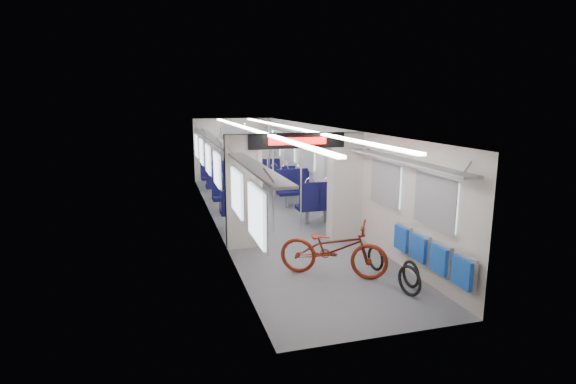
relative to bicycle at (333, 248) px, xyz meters
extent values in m
plane|color=#515456|center=(-0.08, 3.92, -0.48)|extent=(12.00, 12.00, 0.00)
cube|color=beige|center=(-1.53, 3.92, 0.67)|extent=(0.02, 12.00, 2.30)
cube|color=beige|center=(1.37, 3.92, 0.67)|extent=(0.02, 12.00, 2.30)
cube|color=beige|center=(-0.08, 9.92, 0.67)|extent=(2.90, 0.02, 2.30)
cube|color=beige|center=(-0.08, -2.08, 0.67)|extent=(2.90, 0.02, 2.30)
cube|color=silver|center=(-0.08, 3.92, 1.82)|extent=(2.90, 12.00, 0.02)
cube|color=white|center=(-0.63, 3.92, 1.79)|extent=(0.12, 11.40, 0.04)
cube|color=white|center=(0.47, 3.92, 1.79)|extent=(0.12, 11.40, 0.04)
cube|color=beige|center=(-1.21, 1.92, 0.52)|extent=(0.65, 0.18, 2.00)
cube|color=beige|center=(1.04, 1.92, 0.52)|extent=(0.65, 0.18, 2.00)
cube|color=beige|center=(-0.08, 1.92, 1.67)|extent=(2.90, 0.18, 0.30)
cylinder|color=beige|center=(-0.88, 1.92, 0.52)|extent=(0.20, 0.20, 2.00)
cylinder|color=beige|center=(0.72, 1.92, 0.52)|extent=(0.20, 0.20, 2.00)
cube|color=black|center=(-0.08, 1.81, 1.67)|extent=(2.00, 0.03, 0.30)
cube|color=#FF0C07|center=(-0.08, 1.79, 1.67)|extent=(1.20, 0.02, 0.14)
cube|color=silver|center=(-1.50, -0.88, 0.92)|extent=(0.04, 1.00, 0.75)
cube|color=silver|center=(1.34, -0.88, 0.92)|extent=(0.04, 1.00, 0.75)
cube|color=silver|center=(-1.50, 0.72, 0.92)|extent=(0.04, 1.00, 0.75)
cube|color=silver|center=(1.34, 0.72, 0.92)|extent=(0.04, 1.00, 0.75)
cube|color=silver|center=(-1.50, 3.42, 0.92)|extent=(0.04, 1.00, 0.75)
cube|color=silver|center=(1.34, 3.42, 0.92)|extent=(0.04, 1.00, 0.75)
cube|color=silver|center=(-1.50, 5.32, 0.92)|extent=(0.04, 1.00, 0.75)
cube|color=silver|center=(1.34, 5.32, 0.92)|extent=(0.04, 1.00, 0.75)
cube|color=silver|center=(-1.50, 7.22, 0.92)|extent=(0.04, 1.00, 0.75)
cube|color=silver|center=(1.34, 7.22, 0.92)|extent=(0.04, 1.00, 0.75)
cube|color=silver|center=(-1.50, 9.02, 0.92)|extent=(0.04, 1.00, 0.75)
cube|color=silver|center=(1.34, 9.02, 0.92)|extent=(0.04, 1.00, 0.75)
cube|color=gray|center=(-1.35, -0.08, 1.47)|extent=(0.30, 3.60, 0.04)
cube|color=gray|center=(1.19, -0.08, 1.47)|extent=(0.30, 3.60, 0.04)
cube|color=gray|center=(-1.35, 5.92, 1.47)|extent=(0.30, 7.60, 0.04)
cube|color=gray|center=(1.19, 5.92, 1.47)|extent=(0.30, 7.60, 0.04)
cube|color=gray|center=(-0.08, 9.86, 0.52)|extent=(0.90, 0.05, 2.00)
imported|color=maroon|center=(0.00, 0.00, 0.00)|extent=(1.91, 1.50, 0.97)
cube|color=gray|center=(1.30, -1.73, 0.10)|extent=(0.06, 0.44, 0.49)
cube|color=#11409F|center=(1.24, -1.73, 0.10)|extent=(0.06, 0.40, 0.42)
cube|color=gray|center=(1.30, -1.18, 0.10)|extent=(0.06, 0.44, 0.49)
cube|color=#11409F|center=(1.24, -1.18, 0.10)|extent=(0.06, 0.40, 0.42)
cube|color=gray|center=(1.30, -0.63, 0.10)|extent=(0.06, 0.44, 0.49)
cube|color=#11409F|center=(1.24, -0.63, 0.10)|extent=(0.06, 0.40, 0.42)
cube|color=gray|center=(1.30, -0.08, 0.10)|extent=(0.06, 0.44, 0.49)
cube|color=#11409F|center=(1.24, -0.08, 0.10)|extent=(0.06, 0.40, 0.42)
torus|color=black|center=(0.82, -1.08, -0.27)|extent=(0.16, 0.49, 0.49)
torus|color=black|center=(1.02, -0.80, -0.29)|extent=(0.08, 0.45, 0.44)
torus|color=black|center=(0.81, 0.02, -0.29)|extent=(0.11, 0.45, 0.45)
cube|color=#0C0C35|center=(-0.78, 3.33, -0.08)|extent=(0.41, 0.38, 0.10)
cylinder|color=gray|center=(-0.78, 3.33, -0.31)|extent=(0.10, 0.10, 0.35)
cube|color=#0C0C35|center=(-0.78, 3.18, 0.22)|extent=(0.41, 0.07, 0.50)
torus|color=silver|center=(-0.78, 3.18, 0.47)|extent=(0.21, 0.03, 0.21)
cube|color=#0C0C35|center=(-0.78, 4.89, -0.08)|extent=(0.41, 0.38, 0.10)
cylinder|color=gray|center=(-0.78, 4.89, -0.31)|extent=(0.10, 0.10, 0.35)
cube|color=#0C0C35|center=(-0.78, 5.05, 0.22)|extent=(0.41, 0.07, 0.50)
torus|color=silver|center=(-0.78, 5.05, 0.47)|extent=(0.21, 0.03, 0.21)
cube|color=#0C0C35|center=(-1.25, 3.33, -0.08)|extent=(0.41, 0.38, 0.10)
cylinder|color=gray|center=(-1.25, 3.33, -0.31)|extent=(0.10, 0.10, 0.35)
cube|color=#0C0C35|center=(-1.25, 3.18, 0.22)|extent=(0.41, 0.07, 0.50)
torus|color=silver|center=(-1.25, 3.18, 0.47)|extent=(0.21, 0.03, 0.21)
cube|color=#0C0C35|center=(-1.25, 4.89, -0.08)|extent=(0.41, 0.38, 0.10)
cylinder|color=gray|center=(-1.25, 4.89, -0.31)|extent=(0.10, 0.10, 0.35)
cube|color=#0C0C35|center=(-1.25, 5.05, 0.22)|extent=(0.41, 0.07, 0.50)
torus|color=silver|center=(-1.25, 5.05, 0.47)|extent=(0.21, 0.03, 0.21)
cube|color=#0C0C35|center=(0.62, 3.26, -0.08)|extent=(0.49, 0.46, 0.10)
cylinder|color=gray|center=(0.62, 3.26, -0.31)|extent=(0.10, 0.10, 0.35)
cube|color=#0C0C35|center=(0.62, 3.07, 0.26)|extent=(0.49, 0.09, 0.60)
torus|color=silver|center=(0.62, 3.07, 0.56)|extent=(0.24, 0.03, 0.24)
cube|color=#0C0C35|center=(0.62, 5.10, -0.08)|extent=(0.49, 0.46, 0.10)
cylinder|color=gray|center=(0.62, 5.10, -0.31)|extent=(0.10, 0.10, 0.35)
cube|color=#0C0C35|center=(0.62, 5.28, 0.26)|extent=(0.49, 0.09, 0.60)
torus|color=silver|center=(0.62, 5.28, 0.56)|extent=(0.24, 0.03, 0.24)
cube|color=#0C0C35|center=(1.09, 3.26, -0.08)|extent=(0.49, 0.46, 0.10)
cylinder|color=gray|center=(1.09, 3.26, -0.31)|extent=(0.10, 0.10, 0.35)
cube|color=#0C0C35|center=(1.09, 3.07, 0.26)|extent=(0.49, 0.09, 0.60)
torus|color=silver|center=(1.09, 3.07, 0.56)|extent=(0.24, 0.03, 0.24)
cube|color=#0C0C35|center=(1.09, 5.10, -0.08)|extent=(0.49, 0.46, 0.10)
cylinder|color=gray|center=(1.09, 5.10, -0.31)|extent=(0.10, 0.10, 0.35)
cube|color=#0C0C35|center=(1.09, 5.28, 0.26)|extent=(0.49, 0.09, 0.60)
torus|color=silver|center=(1.09, 5.28, 0.56)|extent=(0.24, 0.03, 0.24)
cube|color=#0C0C35|center=(-0.78, 6.64, -0.08)|extent=(0.41, 0.38, 0.10)
cylinder|color=gray|center=(-0.78, 6.64, -0.31)|extent=(0.10, 0.10, 0.35)
cube|color=#0C0C35|center=(-0.78, 6.48, 0.21)|extent=(0.41, 0.07, 0.50)
torus|color=silver|center=(-0.78, 6.48, 0.46)|extent=(0.21, 0.03, 0.21)
cube|color=#0C0C35|center=(-0.78, 8.18, -0.08)|extent=(0.41, 0.38, 0.10)
cylinder|color=gray|center=(-0.78, 8.18, -0.31)|extent=(0.10, 0.10, 0.35)
cube|color=#0C0C35|center=(-0.78, 8.33, 0.21)|extent=(0.41, 0.07, 0.50)
torus|color=silver|center=(-0.78, 8.33, 0.46)|extent=(0.21, 0.03, 0.21)
cube|color=#0C0C35|center=(-1.25, 6.64, -0.08)|extent=(0.41, 0.38, 0.10)
cylinder|color=gray|center=(-1.25, 6.64, -0.31)|extent=(0.10, 0.10, 0.35)
cube|color=#0C0C35|center=(-1.25, 6.48, 0.21)|extent=(0.41, 0.07, 0.50)
torus|color=silver|center=(-1.25, 6.48, 0.46)|extent=(0.21, 0.03, 0.21)
cube|color=#0C0C35|center=(-1.25, 8.18, -0.08)|extent=(0.41, 0.38, 0.10)
cylinder|color=gray|center=(-1.25, 8.18, -0.31)|extent=(0.10, 0.10, 0.35)
cube|color=#0C0C35|center=(-1.25, 8.33, 0.21)|extent=(0.41, 0.07, 0.50)
torus|color=silver|center=(-1.25, 8.33, 0.46)|extent=(0.21, 0.03, 0.21)
cube|color=#0C0C35|center=(0.62, 6.64, -0.08)|extent=(0.41, 0.38, 0.10)
cylinder|color=gray|center=(0.62, 6.64, -0.31)|extent=(0.10, 0.10, 0.35)
cube|color=#0C0C35|center=(0.62, 6.49, 0.22)|extent=(0.41, 0.07, 0.50)
torus|color=silver|center=(0.62, 6.49, 0.47)|extent=(0.21, 0.03, 0.21)
cube|color=#0C0C35|center=(0.62, 8.19, -0.08)|extent=(0.41, 0.38, 0.10)
cylinder|color=gray|center=(0.62, 8.19, -0.31)|extent=(0.10, 0.10, 0.35)
cube|color=#0C0C35|center=(0.62, 8.35, 0.22)|extent=(0.41, 0.07, 0.50)
torus|color=silver|center=(0.62, 8.35, 0.47)|extent=(0.21, 0.03, 0.21)
cube|color=#0C0C35|center=(1.09, 6.64, -0.08)|extent=(0.41, 0.38, 0.10)
cylinder|color=gray|center=(1.09, 6.64, -0.31)|extent=(0.10, 0.10, 0.35)
cube|color=#0C0C35|center=(1.09, 6.49, 0.22)|extent=(0.41, 0.07, 0.50)
torus|color=silver|center=(1.09, 6.49, 0.47)|extent=(0.21, 0.03, 0.21)
cube|color=#0C0C35|center=(1.09, 8.19, -0.08)|extent=(0.41, 0.38, 0.10)
cylinder|color=gray|center=(1.09, 8.19, -0.31)|extent=(0.10, 0.10, 0.35)
cube|color=#0C0C35|center=(1.09, 8.35, 0.22)|extent=(0.41, 0.07, 0.50)
torus|color=silver|center=(1.09, 8.35, 0.47)|extent=(0.21, 0.03, 0.21)
cylinder|color=silver|center=(-0.36, 2.73, 0.67)|extent=(0.04, 0.04, 2.30)
cylinder|color=silver|center=(0.30, 2.75, 0.67)|extent=(0.04, 0.04, 2.30)
cylinder|color=silver|center=(-0.34, 6.02, 0.67)|extent=(0.04, 0.04, 2.30)
cylinder|color=silver|center=(0.31, 5.84, 0.67)|extent=(0.04, 0.04, 2.30)
camera|label=1|loc=(-2.73, -6.75, 2.46)|focal=28.00mm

